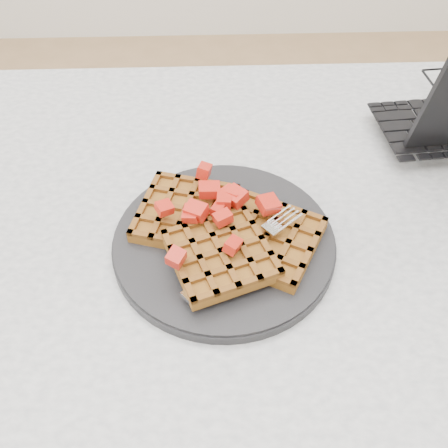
% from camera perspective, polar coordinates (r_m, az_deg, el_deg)
% --- Properties ---
extents(ground, '(4.00, 4.00, 0.00)m').
position_cam_1_polar(ground, '(1.28, 1.97, -23.90)').
color(ground, tan).
rests_on(ground, ground).
extents(table, '(1.20, 0.80, 0.75)m').
position_cam_1_polar(table, '(0.71, 3.29, -7.34)').
color(table, silver).
rests_on(table, ground).
extents(plate, '(0.27, 0.27, 0.02)m').
position_cam_1_polar(plate, '(0.60, -0.00, -2.07)').
color(plate, black).
rests_on(plate, table).
extents(waffles, '(0.24, 0.21, 0.03)m').
position_cam_1_polar(waffles, '(0.58, 0.03, -1.12)').
color(waffles, '#90591E').
rests_on(waffles, plate).
extents(strawberry_pile, '(0.15, 0.15, 0.02)m').
position_cam_1_polar(strawberry_pile, '(0.56, 0.00, 0.96)').
color(strawberry_pile, '#A40800').
rests_on(strawberry_pile, waffles).
extents(fork, '(0.15, 0.13, 0.02)m').
position_cam_1_polar(fork, '(0.57, 3.15, -3.31)').
color(fork, silver).
rests_on(fork, plate).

